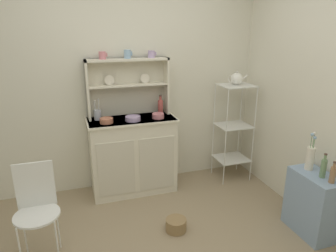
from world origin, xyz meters
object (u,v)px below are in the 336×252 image
at_px(hutch_shelf_unit, 128,83).
at_px(utensil_jar, 98,115).
at_px(bakers_rack, 234,123).
at_px(jam_bottle, 160,107).
at_px(porcelain_teapot, 237,79).
at_px(floor_basket, 176,225).
at_px(vinegar_bottle, 333,174).
at_px(flower_vase, 310,157).
at_px(oil_bottle, 323,168).
at_px(side_shelf_blue, 313,204).
at_px(wire_chair, 36,204).
at_px(bowl_mixing_large, 106,121).
at_px(hutch_cabinet, 133,154).
at_px(cup_rose_0, 103,55).

bearing_deg(hutch_shelf_unit, utensil_jar, -166.96).
height_order(bakers_rack, jam_bottle, bakers_rack).
bearing_deg(porcelain_teapot, floor_basket, -141.40).
height_order(porcelain_teapot, vinegar_bottle, porcelain_teapot).
xyz_separation_m(jam_bottle, flower_vase, (1.07, -1.28, -0.26)).
bearing_deg(oil_bottle, utensil_jar, 141.37).
xyz_separation_m(hutch_shelf_unit, porcelain_teapot, (1.27, -0.22, 0.01)).
bearing_deg(side_shelf_blue, vinegar_bottle, -90.00).
bearing_deg(wire_chair, bowl_mixing_large, 55.57).
height_order(porcelain_teapot, flower_vase, porcelain_teapot).
relative_size(wire_chair, oil_bottle, 3.74).
relative_size(utensil_jar, flower_vase, 0.63).
xyz_separation_m(bakers_rack, floor_basket, (-1.05, -0.84, -0.68)).
xyz_separation_m(side_shelf_blue, flower_vase, (0.00, 0.12, 0.43)).
distance_m(hutch_cabinet, bowl_mixing_large, 0.55).
bearing_deg(side_shelf_blue, floor_basket, 161.19).
bearing_deg(wire_chair, porcelain_teapot, 26.06).
bearing_deg(hutch_shelf_unit, porcelain_teapot, -9.94).
height_order(hutch_shelf_unit, cup_rose_0, cup_rose_0).
xyz_separation_m(jam_bottle, utensil_jar, (-0.73, -0.01, -0.03)).
bearing_deg(hutch_cabinet, flower_vase, -39.73).
bearing_deg(oil_bottle, jam_bottle, 126.45).
distance_m(hutch_cabinet, cup_rose_0, 1.17).
bearing_deg(jam_bottle, bakers_rack, -9.17).
distance_m(hutch_shelf_unit, bowl_mixing_large, 0.52).
distance_m(hutch_cabinet, jam_bottle, 0.65).
distance_m(bakers_rack, vinegar_bottle, 1.41).
relative_size(hutch_shelf_unit, side_shelf_blue, 1.53).
bearing_deg(cup_rose_0, utensil_jar, -156.26).
bearing_deg(wire_chair, flower_vase, -1.32).
relative_size(hutch_shelf_unit, floor_basket, 4.59).
relative_size(porcelain_teapot, vinegar_bottle, 1.19).
height_order(side_shelf_blue, oil_bottle, oil_bottle).
relative_size(side_shelf_blue, oil_bottle, 2.66).
relative_size(hutch_cabinet, jam_bottle, 4.36).
relative_size(wire_chair, bowl_mixing_large, 5.96).
xyz_separation_m(hutch_shelf_unit, utensil_jar, (-0.37, -0.08, -0.32)).
bearing_deg(oil_bottle, cup_rose_0, 138.89).
distance_m(bakers_rack, flower_vase, 1.14).
relative_size(bowl_mixing_large, oil_bottle, 0.63).
bearing_deg(hutch_cabinet, oil_bottle, -43.48).
relative_size(bowl_mixing_large, jam_bottle, 0.63).
xyz_separation_m(porcelain_teapot, oil_bottle, (0.16, -1.30, -0.59)).
relative_size(hutch_cabinet, hutch_shelf_unit, 1.07).
distance_m(utensil_jar, oil_bottle, 2.32).
bearing_deg(oil_bottle, hutch_cabinet, 136.52).
bearing_deg(bowl_mixing_large, hutch_shelf_unit, 39.28).
bearing_deg(bakers_rack, cup_rose_0, 173.23).
relative_size(hutch_cabinet, oil_bottle, 4.36).
bearing_deg(side_shelf_blue, cup_rose_0, 139.82).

